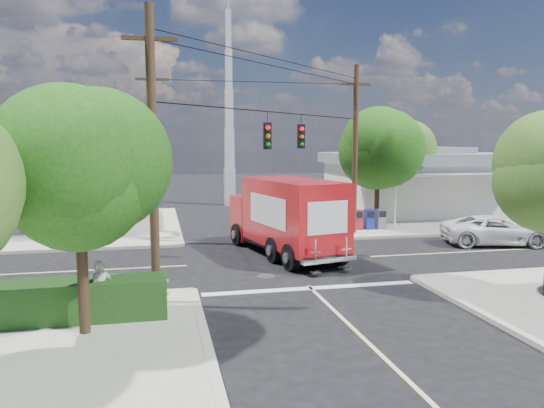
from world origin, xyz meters
name	(u,v)px	position (x,y,z in m)	size (l,w,h in m)	color
ground	(282,261)	(0.00, 0.00, 0.00)	(120.00, 120.00, 0.00)	black
sidewalk_ne	(403,216)	(10.88, 10.88, 0.07)	(14.12, 14.12, 0.14)	#A7A197
sidewalk_nw	(56,228)	(-10.88, 10.88, 0.07)	(14.12, 14.12, 0.14)	#A7A197
road_markings	(291,269)	(0.00, -1.47, 0.01)	(32.00, 32.00, 0.01)	beige
building_ne	(419,181)	(12.50, 11.97, 2.32)	(11.80, 10.20, 4.50)	silver
building_nw	(39,189)	(-12.00, 12.46, 2.22)	(10.80, 10.20, 4.30)	beige
radio_tower	(229,134)	(0.50, 20.00, 5.64)	(0.80, 0.80, 17.00)	silver
tree_sw_front	(78,170)	(-6.99, -7.54, 4.33)	(3.88, 3.78, 6.03)	#422D1C
tree_ne_front	(379,146)	(7.21, 6.76, 4.77)	(4.21, 4.14, 6.66)	#422D1C
tree_ne_back	(403,155)	(9.81, 8.96, 4.19)	(3.77, 3.66, 5.82)	#422D1C
palm_nw_front	(109,141)	(-7.50, 7.50, 5.04)	(3.01, 3.08, 5.59)	#422D1C
palm_nw_back	(73,148)	(-9.50, 9.00, 4.67)	(3.01, 3.08, 5.19)	#422D1C
utility_poles	(238,150)	(-1.58, 1.60, 4.67)	(12.00, 10.68, 9.00)	#473321
picket_fence	(64,293)	(-7.80, -5.60, 0.68)	(5.94, 0.06, 1.00)	silver
hedge_sw	(51,302)	(-8.00, -6.40, 0.69)	(6.20, 1.20, 1.10)	#154011
vending_boxes	(369,219)	(6.50, 6.20, 0.69)	(1.90, 0.50, 1.10)	#B21D25
delivery_truck	(286,217)	(0.43, 1.11, 1.73)	(4.01, 8.20, 3.42)	black
parked_car	(496,230)	(11.08, 1.26, 0.71)	(2.37, 5.13, 1.43)	silver
pedestrian	(101,290)	(-6.66, -6.53, 0.97)	(0.60, 0.40, 1.65)	beige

